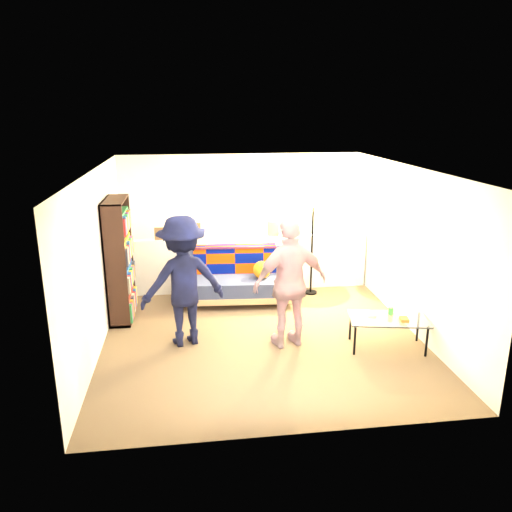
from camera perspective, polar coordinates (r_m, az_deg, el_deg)
The scene contains 10 objects.
ground at distance 7.54m, azimuth 0.41°, elevation -8.53°, with size 5.00×5.00×0.00m, color brown.
room_shell at distance 7.46m, azimuth -0.07°, elevation 4.74°, with size 4.60×5.05×2.45m.
half_wall_ledge at distance 9.03m, azimuth -1.20°, elevation -0.86°, with size 4.45×0.15×1.00m, color silver.
ledge_decor at distance 8.81m, azimuth -2.67°, elevation 3.25°, with size 2.97×0.02×0.45m.
futon_sofa at distance 8.56m, azimuth -2.25°, elevation -2.73°, with size 1.93×1.03×0.80m.
bookshelf at distance 8.02m, azimuth -15.33°, elevation -0.84°, with size 0.32×0.95×1.89m.
coffee_table at distance 7.11m, azimuth 14.94°, elevation -7.07°, with size 1.15×0.77×0.55m.
floor_lamp at distance 8.75m, azimuth 6.45°, elevation 3.01°, with size 0.38×0.31×1.65m.
person_left at distance 6.92m, azimuth -8.36°, elevation -2.88°, with size 1.18×0.68×1.83m, color black.
person_right at distance 6.81m, azimuth 3.94°, elevation -3.14°, with size 1.06×0.44×1.82m, color pink.
Camera 1 is at (-0.97, -6.77, 3.18)m, focal length 35.00 mm.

